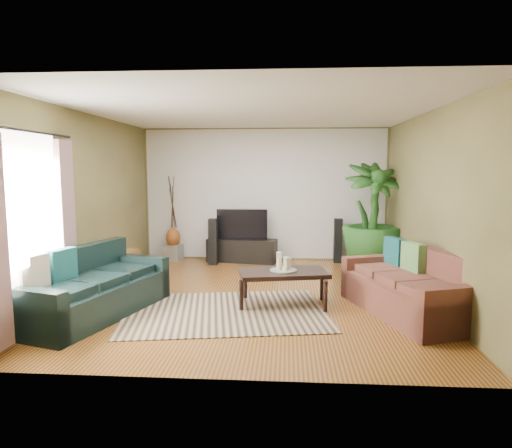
# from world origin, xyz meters

# --- Properties ---
(floor) EXTENTS (5.50, 5.50, 0.00)m
(floor) POSITION_xyz_m (0.00, 0.00, 0.00)
(floor) COLOR #9E5C29
(floor) RESTS_ON ground
(ceiling) EXTENTS (5.50, 5.50, 0.00)m
(ceiling) POSITION_xyz_m (0.00, 0.00, 2.70)
(ceiling) COLOR white
(ceiling) RESTS_ON ground
(wall_back) EXTENTS (5.00, 0.00, 5.00)m
(wall_back) POSITION_xyz_m (0.00, 2.75, 1.35)
(wall_back) COLOR olive
(wall_back) RESTS_ON ground
(wall_front) EXTENTS (5.00, 0.00, 5.00)m
(wall_front) POSITION_xyz_m (0.00, -2.75, 1.35)
(wall_front) COLOR olive
(wall_front) RESTS_ON ground
(wall_left) EXTENTS (0.00, 5.50, 5.50)m
(wall_left) POSITION_xyz_m (-2.50, 0.00, 1.35)
(wall_left) COLOR olive
(wall_left) RESTS_ON ground
(wall_right) EXTENTS (0.00, 5.50, 5.50)m
(wall_right) POSITION_xyz_m (2.50, 0.00, 1.35)
(wall_right) COLOR olive
(wall_right) RESTS_ON ground
(backwall_panel) EXTENTS (4.90, 0.00, 4.90)m
(backwall_panel) POSITION_xyz_m (0.00, 2.74, 1.35)
(backwall_panel) COLOR white
(backwall_panel) RESTS_ON ground
(window_pane) EXTENTS (0.00, 1.80, 1.80)m
(window_pane) POSITION_xyz_m (-2.48, -1.60, 1.40)
(window_pane) COLOR white
(window_pane) RESTS_ON ground
(curtain_far) EXTENTS (0.08, 0.35, 2.20)m
(curtain_far) POSITION_xyz_m (-2.43, -0.85, 1.15)
(curtain_far) COLOR gray
(curtain_far) RESTS_ON ground
(curtain_rod) EXTENTS (0.03, 1.90, 0.03)m
(curtain_rod) POSITION_xyz_m (-2.43, -1.60, 2.30)
(curtain_rod) COLOR black
(curtain_rod) RESTS_ON ground
(sofa_left) EXTENTS (1.51, 2.34, 0.85)m
(sofa_left) POSITION_xyz_m (-2.01, -1.07, 0.42)
(sofa_left) COLOR black
(sofa_left) RESTS_ON floor
(sofa_right) EXTENTS (1.50, 2.17, 0.85)m
(sofa_right) POSITION_xyz_m (2.02, -0.75, 0.42)
(sofa_right) COLOR brown
(sofa_right) RESTS_ON floor
(area_rug) EXTENTS (2.89, 2.26, 0.01)m
(area_rug) POSITION_xyz_m (-0.33, -0.84, 0.01)
(area_rug) COLOR tan
(area_rug) RESTS_ON floor
(coffee_table) EXTENTS (1.29, 0.87, 0.49)m
(coffee_table) POSITION_xyz_m (0.42, -0.47, 0.24)
(coffee_table) COLOR black
(coffee_table) RESTS_ON floor
(candle_tray) EXTENTS (0.37, 0.37, 0.02)m
(candle_tray) POSITION_xyz_m (0.42, -0.47, 0.49)
(candle_tray) COLOR gray
(candle_tray) RESTS_ON coffee_table
(candle_tall) EXTENTS (0.08, 0.08, 0.24)m
(candle_tall) POSITION_xyz_m (0.36, -0.44, 0.62)
(candle_tall) COLOR white
(candle_tall) RESTS_ON candle_tray
(candle_mid) EXTENTS (0.08, 0.08, 0.18)m
(candle_mid) POSITION_xyz_m (0.46, -0.51, 0.59)
(candle_mid) COLOR beige
(candle_mid) RESTS_ON candle_tray
(candle_short) EXTENTS (0.08, 0.08, 0.15)m
(candle_short) POSITION_xyz_m (0.49, -0.41, 0.58)
(candle_short) COLOR beige
(candle_short) RESTS_ON candle_tray
(tv_stand) EXTENTS (1.44, 0.64, 0.46)m
(tv_stand) POSITION_xyz_m (-0.44, 2.44, 0.23)
(tv_stand) COLOR black
(tv_stand) RESTS_ON floor
(television) EXTENTS (1.02, 0.06, 0.60)m
(television) POSITION_xyz_m (-0.44, 2.46, 0.77)
(television) COLOR black
(television) RESTS_ON tv_stand
(speaker_left) EXTENTS (0.17, 0.19, 0.91)m
(speaker_left) POSITION_xyz_m (-0.98, 2.13, 0.45)
(speaker_left) COLOR black
(speaker_left) RESTS_ON floor
(speaker_right) EXTENTS (0.16, 0.18, 0.89)m
(speaker_right) POSITION_xyz_m (1.49, 2.50, 0.44)
(speaker_right) COLOR black
(speaker_right) RESTS_ON floor
(potted_plant) EXTENTS (1.41, 1.41, 2.00)m
(potted_plant) POSITION_xyz_m (2.05, 1.96, 1.00)
(potted_plant) COLOR #20511B
(potted_plant) RESTS_ON floor
(plant_pot) EXTENTS (0.37, 0.37, 0.29)m
(plant_pot) POSITION_xyz_m (2.05, 1.96, 0.14)
(plant_pot) COLOR black
(plant_pot) RESTS_ON floor
(pedestal) EXTENTS (0.38, 0.38, 0.32)m
(pedestal) POSITION_xyz_m (-1.87, 2.50, 0.16)
(pedestal) COLOR gray
(pedestal) RESTS_ON floor
(vase) EXTENTS (0.29, 0.29, 0.41)m
(vase) POSITION_xyz_m (-1.87, 2.50, 0.47)
(vase) COLOR brown
(vase) RESTS_ON pedestal
(side_table) EXTENTS (0.63, 0.63, 0.57)m
(side_table) POSITION_xyz_m (-2.25, 0.40, 0.28)
(side_table) COLOR brown
(side_table) RESTS_ON floor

